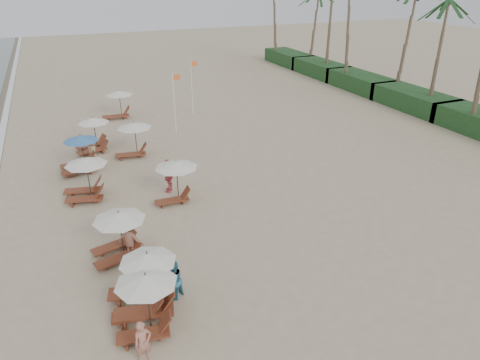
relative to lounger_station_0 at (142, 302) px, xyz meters
name	(u,v)px	position (x,y,z in m)	size (l,w,h in m)	color
ground	(261,254)	(5.52, 2.32, -1.14)	(160.00, 160.00, 0.00)	tan
shrub_hedge	(414,100)	(27.52, 16.82, -0.34)	(3.20, 53.00, 1.60)	#193D1C
lounger_station_0	(142,302)	(0.00, 0.00, 0.00)	(2.37, 2.07, 2.20)	brown
lounger_station_1	(142,285)	(0.20, 1.07, -0.16)	(2.61, 2.41, 2.25)	brown
lounger_station_2	(116,234)	(-0.12, 4.60, -0.03)	(2.48, 2.20, 2.10)	brown
lounger_station_3	(84,179)	(-0.85, 10.65, -0.01)	(2.57, 2.24, 2.28)	brown
lounger_station_4	(79,155)	(-0.80, 14.52, -0.10)	(2.56, 2.10, 2.25)	brown
lounger_station_5	(92,136)	(0.29, 17.57, -0.05)	(2.49, 2.29, 2.32)	brown
inland_station_0	(175,176)	(3.47, 8.40, 0.34)	(2.53, 2.24, 2.22)	brown
inland_station_1	(133,136)	(2.66, 15.56, 0.24)	(2.71, 2.24, 2.22)	brown
inland_station_2	(117,103)	(3.07, 24.38, 0.15)	(2.85, 2.24, 2.22)	brown
beachgoer_near	(143,342)	(-0.29, -1.35, -0.38)	(0.55, 0.36, 1.52)	#B57562
beachgoer_mid_a	(174,280)	(1.35, 1.11, -0.34)	(0.78, 0.61, 1.60)	teal
beachgoer_mid_b	(130,239)	(0.38, 4.34, -0.24)	(1.16, 0.67, 1.80)	#8C5947
beachgoer_far_a	(169,175)	(3.46, 9.69, -0.18)	(1.12, 0.47, 1.91)	#D65562
beachgoer_far_b	(92,151)	(0.05, 15.52, -0.33)	(0.79, 0.52, 1.62)	tan
flag_pole_near	(175,100)	(6.46, 18.91, 1.39)	(0.60, 0.08, 4.57)	silver
flag_pole_far	(192,84)	(9.12, 23.07, 1.42)	(0.60, 0.08, 4.63)	silver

